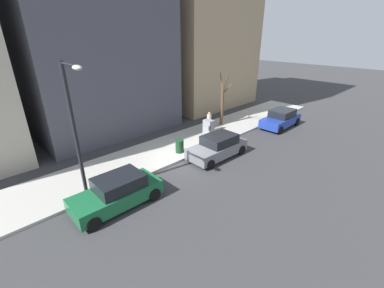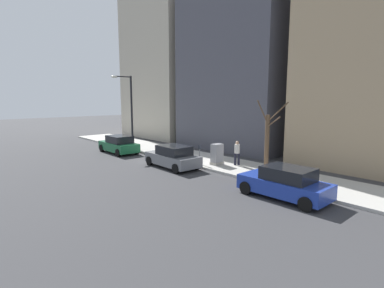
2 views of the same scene
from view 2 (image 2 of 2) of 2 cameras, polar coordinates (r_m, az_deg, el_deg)
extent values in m
plane|color=#38383A|center=(22.82, -4.56, -3.15)|extent=(120.00, 120.00, 0.00)
cube|color=#B2AFA8|center=(24.03, -0.74, -2.34)|extent=(4.00, 36.00, 0.15)
cube|color=#1E389E|center=(14.88, 17.05, -7.70)|extent=(1.85, 4.22, 0.70)
cube|color=black|center=(14.62, 17.84, -5.39)|extent=(1.63, 2.22, 0.60)
cylinder|color=black|center=(15.10, 10.23, -8.20)|extent=(0.23, 0.64, 0.64)
cylinder|color=black|center=(16.43, 13.88, -6.93)|extent=(0.23, 0.64, 0.64)
cylinder|color=black|center=(13.54, 20.85, -10.65)|extent=(0.23, 0.64, 0.64)
cylinder|color=black|center=(15.01, 23.84, -8.92)|extent=(0.23, 0.64, 0.64)
cube|color=slate|center=(20.45, -3.76, -2.90)|extent=(1.92, 4.25, 0.70)
cube|color=black|center=(20.17, -3.45, -1.18)|extent=(1.66, 2.24, 0.60)
cylinder|color=black|center=(21.30, -8.08, -3.19)|extent=(0.24, 0.65, 0.64)
cylinder|color=black|center=(22.22, -4.35, -2.63)|extent=(0.24, 0.65, 0.64)
cylinder|color=black|center=(18.79, -3.06, -4.71)|extent=(0.24, 0.65, 0.64)
cylinder|color=black|center=(19.83, 0.88, -3.99)|extent=(0.24, 0.65, 0.64)
cube|color=#196038|center=(26.57, -13.80, -0.44)|extent=(1.85, 4.22, 0.70)
cube|color=black|center=(26.31, -13.65, 0.90)|extent=(1.62, 2.22, 0.60)
cylinder|color=black|center=(27.64, -16.81, -0.74)|extent=(0.23, 0.64, 0.64)
cylinder|color=black|center=(28.36, -13.68, -0.39)|extent=(0.23, 0.64, 0.64)
cylinder|color=black|center=(24.87, -13.88, -1.64)|extent=(0.23, 0.64, 0.64)
cylinder|color=black|center=(25.67, -10.51, -1.22)|extent=(0.23, 0.64, 0.64)
cylinder|color=slate|center=(20.70, 1.46, -2.45)|extent=(0.07, 0.07, 1.05)
cube|color=#2D333D|center=(20.58, 1.47, -0.60)|extent=(0.14, 0.10, 0.30)
cube|color=#A8A399|center=(20.78, 4.76, -3.65)|extent=(0.83, 0.61, 0.18)
cube|color=#939399|center=(20.64, 4.78, -1.71)|extent=(0.75, 0.55, 1.25)
cylinder|color=black|center=(27.80, -11.40, 5.90)|extent=(0.18, 0.18, 6.50)
cylinder|color=black|center=(27.45, -13.08, 12.39)|extent=(1.60, 0.10, 0.10)
ellipsoid|color=beige|center=(27.07, -14.60, 12.29)|extent=(0.56, 0.32, 0.20)
cylinder|color=brown|center=(19.55, 14.07, 0.28)|extent=(0.28, 0.28, 3.50)
cylinder|color=brown|center=(19.60, 16.06, 5.88)|extent=(1.04, 0.89, 1.30)
cylinder|color=brown|center=(19.13, 13.31, 5.93)|extent=(0.84, 0.35, 1.49)
cylinder|color=brown|center=(19.05, 15.27, 4.08)|extent=(0.22, 1.04, 0.74)
cylinder|color=#14381E|center=(22.85, -1.98, -1.58)|extent=(0.56, 0.56, 0.90)
cylinder|color=#1E1E2D|center=(20.68, 8.23, -2.87)|extent=(0.16, 0.16, 0.82)
cylinder|color=#1E1E2D|center=(20.72, 8.88, -2.86)|extent=(0.16, 0.16, 0.82)
cylinder|color=silver|center=(20.57, 8.60, -0.90)|extent=(0.36, 0.36, 0.62)
sphere|color=tan|center=(20.50, 8.63, 0.26)|extent=(0.22, 0.22, 0.22)
cube|color=#BCB29E|center=(38.66, -2.89, 14.09)|extent=(10.32, 10.32, 16.64)
camera|label=1|loc=(28.08, -37.61, 13.17)|focal=24.00mm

